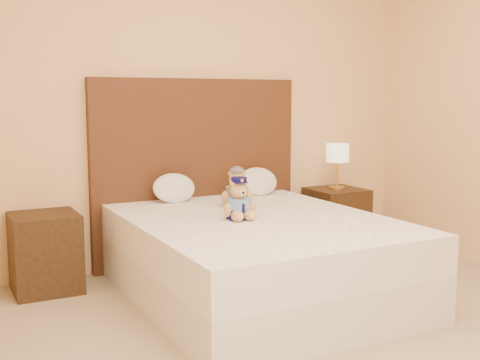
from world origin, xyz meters
The scene contains 10 objects.
room_walls centered at (0.00, 0.46, 1.81)m, with size 4.04×4.52×2.72m.
bed centered at (0.00, 1.20, 0.28)m, with size 1.60×2.00×0.55m.
headboard centered at (0.00, 2.21, 0.75)m, with size 1.75×0.08×1.50m, color #452314.
nightstand_left centered at (-1.25, 2.00, 0.28)m, with size 0.45×0.45×0.55m, color #3A2512.
nightstand_right centered at (1.25, 2.00, 0.28)m, with size 0.45×0.45×0.55m, color #3A2512.
lamp centered at (1.25, 2.00, 0.85)m, with size 0.20×0.20×0.40m.
teddy_police centered at (-0.13, 1.22, 0.69)m, with size 0.24×0.23×0.28m, color #C2824B, non-canonical shape.
teddy_prisoner centered at (0.07, 1.64, 0.69)m, with size 0.25×0.23×0.28m, color #C2824B, non-canonical shape.
pillow_left centered at (-0.27, 2.03, 0.67)m, with size 0.34×0.22×0.24m, color white.
pillow_right centered at (0.47, 2.03, 0.67)m, with size 0.35×0.23×0.25m, color white.
Camera 1 is at (-1.93, -2.26, 1.35)m, focal length 45.00 mm.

